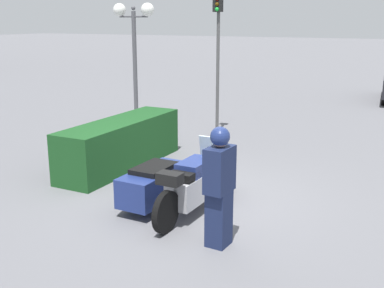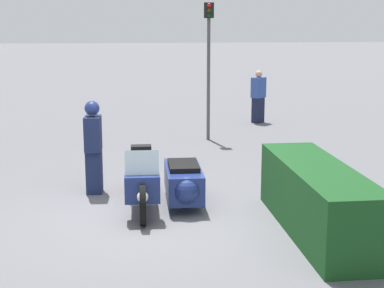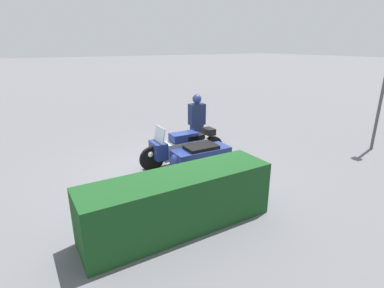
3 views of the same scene
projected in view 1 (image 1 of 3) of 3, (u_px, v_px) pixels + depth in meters
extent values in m
plane|color=slate|center=(197.00, 198.00, 8.78)|extent=(160.00, 160.00, 0.00)
cylinder|color=black|center=(219.00, 177.00, 8.91)|extent=(0.67, 0.11, 0.66)
cylinder|color=black|center=(166.00, 212.00, 7.30)|extent=(0.67, 0.11, 0.66)
cylinder|color=black|center=(153.00, 193.00, 8.31)|extent=(0.52, 0.11, 0.52)
cube|color=#B7B7BC|center=(195.00, 186.00, 8.08)|extent=(1.34, 0.45, 0.45)
cube|color=navy|center=(195.00, 167.00, 8.00)|extent=(0.74, 0.41, 0.24)
cube|color=black|center=(186.00, 174.00, 7.74)|extent=(0.54, 0.41, 0.12)
cube|color=navy|center=(215.00, 169.00, 8.69)|extent=(0.33, 0.57, 0.44)
cube|color=silver|center=(214.00, 147.00, 8.55)|extent=(0.12, 0.55, 0.40)
sphere|color=white|center=(220.00, 169.00, 8.92)|extent=(0.18, 0.18, 0.18)
cube|color=navy|center=(155.00, 184.00, 8.32)|extent=(1.52, 0.64, 0.50)
sphere|color=navy|center=(173.00, 173.00, 8.86)|extent=(0.47, 0.48, 0.47)
cube|color=black|center=(154.00, 168.00, 8.25)|extent=(0.84, 0.54, 0.09)
cube|color=black|center=(170.00, 179.00, 7.28)|extent=(0.25, 0.38, 0.18)
cube|color=#192347|center=(219.00, 218.00, 6.88)|extent=(0.35, 0.31, 0.82)
cube|color=#192347|center=(220.00, 170.00, 6.69)|extent=(0.49, 0.32, 0.65)
sphere|color=tan|center=(220.00, 139.00, 6.58)|extent=(0.22, 0.22, 0.22)
sphere|color=navy|center=(220.00, 137.00, 6.57)|extent=(0.28, 0.28, 0.28)
cube|color=#19471E|center=(121.00, 144.00, 10.57)|extent=(3.49, 0.92, 1.04)
cylinder|color=#4C4C51|center=(135.00, 72.00, 13.85)|extent=(0.12, 0.12, 3.40)
cylinder|color=#4C4C51|center=(134.00, 17.00, 13.46)|extent=(0.05, 0.94, 0.05)
sphere|color=white|center=(120.00, 10.00, 13.62)|extent=(0.37, 0.37, 0.37)
sphere|color=white|center=(148.00, 10.00, 13.20)|extent=(0.37, 0.37, 0.37)
sphere|color=#4C4C51|center=(133.00, 8.00, 13.40)|extent=(0.12, 0.12, 0.12)
cylinder|color=#4C4C4C|center=(218.00, 74.00, 13.48)|extent=(0.09, 0.09, 3.36)
cube|color=black|center=(218.00, 4.00, 12.96)|extent=(0.16, 0.27, 0.40)
sphere|color=#462D06|center=(217.00, 4.00, 12.90)|extent=(0.11, 0.11, 0.11)
sphere|color=green|center=(217.00, 9.00, 12.93)|extent=(0.11, 0.11, 0.11)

